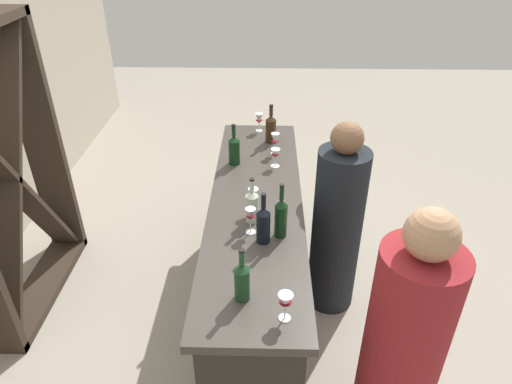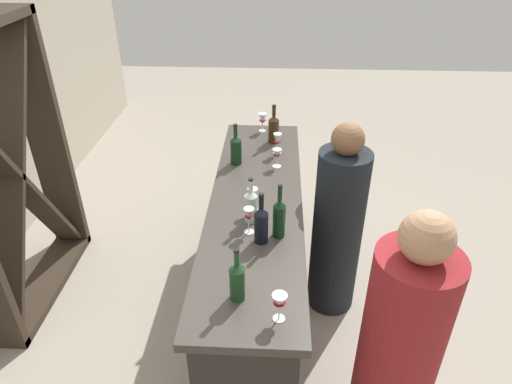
% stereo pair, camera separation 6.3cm
% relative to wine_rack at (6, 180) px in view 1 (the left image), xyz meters
% --- Properties ---
extents(ground_plane, '(12.00, 12.00, 0.00)m').
position_rel_wine_rack_xyz_m(ground_plane, '(-0.12, -1.65, -0.99)').
color(ground_plane, '#9E9384').
extents(bar_counter, '(2.31, 0.58, 0.94)m').
position_rel_wine_rack_xyz_m(bar_counter, '(-0.12, -1.65, -0.51)').
color(bar_counter, '#2A2723').
rests_on(bar_counter, ground).
extents(wine_rack, '(1.19, 0.28, 1.98)m').
position_rel_wine_rack_xyz_m(wine_rack, '(0.00, 0.00, 0.00)').
color(wine_rack, '#33281E').
rests_on(wine_rack, ground).
extents(wine_bottle_leftmost_olive_green, '(0.08, 0.08, 0.29)m').
position_rel_wine_rack_xyz_m(wine_bottle_leftmost_olive_green, '(-0.99, -1.61, 0.06)').
color(wine_bottle_leftmost_olive_green, '#193D1E').
rests_on(wine_bottle_leftmost_olive_green, bar_counter).
extents(wine_bottle_second_left_near_black, '(0.08, 0.08, 0.31)m').
position_rel_wine_rack_xyz_m(wine_bottle_second_left_near_black, '(-0.55, -1.70, 0.07)').
color(wine_bottle_second_left_near_black, black).
rests_on(wine_bottle_second_left_near_black, bar_counter).
extents(wine_bottle_center_dark_green, '(0.07, 0.07, 0.33)m').
position_rel_wine_rack_xyz_m(wine_bottle_center_dark_green, '(-0.50, -1.80, 0.08)').
color(wine_bottle_center_dark_green, black).
rests_on(wine_bottle_center_dark_green, bar_counter).
extents(wine_bottle_second_right_clear_pale, '(0.08, 0.08, 0.28)m').
position_rel_wine_rack_xyz_m(wine_bottle_second_right_clear_pale, '(-0.36, -1.63, 0.06)').
color(wine_bottle_second_right_clear_pale, '#B7C6B2').
rests_on(wine_bottle_second_right_clear_pale, bar_counter).
extents(wine_bottle_rightmost_dark_green, '(0.08, 0.08, 0.30)m').
position_rel_wine_rack_xyz_m(wine_bottle_rightmost_dark_green, '(0.35, -1.48, 0.07)').
color(wine_bottle_rightmost_dark_green, black).
rests_on(wine_bottle_rightmost_dark_green, bar_counter).
extents(wine_bottle_far_right_amber_brown, '(0.08, 0.08, 0.31)m').
position_rel_wine_rack_xyz_m(wine_bottle_far_right_amber_brown, '(0.72, -1.74, 0.07)').
color(wine_bottle_far_right_amber_brown, '#331E0F').
rests_on(wine_bottle_far_right_amber_brown, bar_counter).
extents(wine_glass_near_left, '(0.07, 0.07, 0.15)m').
position_rel_wine_rack_xyz_m(wine_glass_near_left, '(-1.11, -1.80, 0.05)').
color(wine_glass_near_left, white).
rests_on(wine_glass_near_left, bar_counter).
extents(wine_glass_near_center, '(0.06, 0.06, 0.17)m').
position_rel_wine_rack_xyz_m(wine_glass_near_center, '(0.51, -1.78, 0.07)').
color(wine_glass_near_center, white).
rests_on(wine_glass_near_center, bar_counter).
extents(wine_glass_near_right, '(0.07, 0.07, 0.14)m').
position_rel_wine_rack_xyz_m(wine_glass_near_right, '(0.31, -1.78, 0.05)').
color(wine_glass_near_right, white).
rests_on(wine_glass_near_right, bar_counter).
extents(wine_glass_far_left, '(0.07, 0.07, 0.15)m').
position_rel_wine_rack_xyz_m(wine_glass_far_left, '(0.92, -1.65, 0.06)').
color(wine_glass_far_left, white).
rests_on(wine_glass_far_left, bar_counter).
extents(wine_glass_far_center, '(0.07, 0.07, 0.16)m').
position_rel_wine_rack_xyz_m(wine_glass_far_center, '(-0.26, -1.64, 0.07)').
color(wine_glass_far_center, white).
rests_on(wine_glass_far_center, bar_counter).
extents(wine_glass_far_right, '(0.06, 0.06, 0.16)m').
position_rel_wine_rack_xyz_m(wine_glass_far_right, '(-0.47, -1.63, 0.07)').
color(wine_glass_far_right, white).
rests_on(wine_glass_far_right, bar_counter).
extents(person_left_guest, '(0.39, 0.39, 1.43)m').
position_rel_wine_rack_xyz_m(person_left_guest, '(-0.03, -2.20, -0.33)').
color(person_left_guest, black).
rests_on(person_left_guest, ground).
extents(person_center_guest, '(0.40, 0.40, 1.50)m').
position_rel_wine_rack_xyz_m(person_center_guest, '(-1.06, -2.38, -0.30)').
color(person_center_guest, maroon).
rests_on(person_center_guest, ground).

